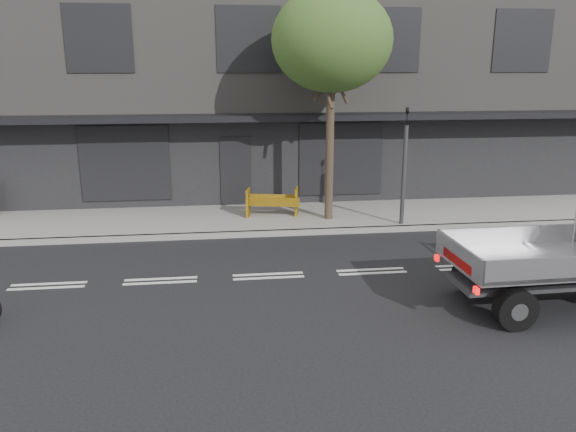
# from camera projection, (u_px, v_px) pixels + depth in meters

# --- Properties ---
(ground) EXTENTS (80.00, 80.00, 0.00)m
(ground) POSITION_uv_depth(u_px,v_px,m) (268.00, 276.00, 12.71)
(ground) COLOR black
(ground) RESTS_ON ground
(sidewalk) EXTENTS (32.00, 3.20, 0.15)m
(sidewalk) POSITION_uv_depth(u_px,v_px,m) (255.00, 219.00, 17.20)
(sidewalk) COLOR gray
(sidewalk) RESTS_ON ground
(kerb) EXTENTS (32.00, 0.20, 0.15)m
(kerb) POSITION_uv_depth(u_px,v_px,m) (258.00, 234.00, 15.66)
(kerb) COLOR gray
(kerb) RESTS_ON ground
(building_main) EXTENTS (26.00, 10.00, 8.00)m
(building_main) POSITION_uv_depth(u_px,v_px,m) (242.00, 81.00, 22.50)
(building_main) COLOR slate
(building_main) RESTS_ON ground
(street_tree) EXTENTS (3.40, 3.40, 6.74)m
(street_tree) POSITION_uv_depth(u_px,v_px,m) (332.00, 41.00, 15.63)
(street_tree) COLOR #382B21
(street_tree) RESTS_ON ground
(traffic_light_pole) EXTENTS (0.12, 0.12, 3.50)m
(traffic_light_pole) POSITION_uv_depth(u_px,v_px,m) (404.00, 173.00, 15.99)
(traffic_light_pole) COLOR #2D2D30
(traffic_light_pole) RESTS_ON ground
(construction_barrier) EXTENTS (1.69, 0.96, 0.89)m
(construction_barrier) POSITION_uv_depth(u_px,v_px,m) (273.00, 203.00, 16.94)
(construction_barrier) COLOR #FFB00D
(construction_barrier) RESTS_ON sidewalk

